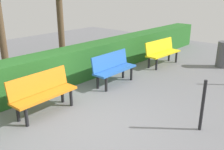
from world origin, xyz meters
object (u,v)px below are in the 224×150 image
bench_yellow (162,51)px  bench_orange (43,91)px  trash_bin (223,55)px  bench_blue (113,67)px

bench_yellow → bench_orange: 4.75m
bench_yellow → trash_bin: 2.02m
bench_yellow → bench_orange: (4.75, -0.03, -0.00)m
trash_bin → bench_orange: bearing=-16.2°
trash_bin → bench_blue: bearing=-25.6°
bench_blue → trash_bin: size_ratio=1.63×
bench_yellow → bench_blue: same height
bench_yellow → bench_blue: size_ratio=1.09×
bench_yellow → bench_orange: size_ratio=1.06×
bench_blue → bench_orange: bearing=-1.0°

